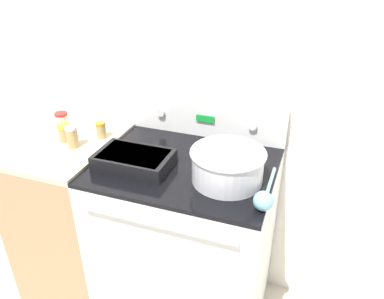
{
  "coord_description": "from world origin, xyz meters",
  "views": [
    {
      "loc": [
        0.49,
        -0.99,
        1.76
      ],
      "look_at": [
        0.02,
        0.33,
        0.99
      ],
      "focal_mm": 35.0,
      "sensor_mm": 36.0,
      "label": 1
    }
  ],
  "objects_px": {
    "spice_jar_white_cap": "(72,137)",
    "spice_jar_yellow_cap": "(65,132)",
    "mixing_bowl": "(228,164)",
    "ladle": "(264,199)",
    "spice_jar_orange_cap": "(101,130)",
    "spice_jar_red_cap": "(62,121)",
    "casserole_dish": "(134,159)"
  },
  "relations": [
    {
      "from": "spice_jar_yellow_cap",
      "to": "casserole_dish",
      "type": "bearing_deg",
      "value": -12.27
    },
    {
      "from": "mixing_bowl",
      "to": "spice_jar_yellow_cap",
      "type": "relative_size",
      "value": 3.67
    },
    {
      "from": "spice_jar_orange_cap",
      "to": "spice_jar_yellow_cap",
      "type": "bearing_deg",
      "value": -151.31
    },
    {
      "from": "casserole_dish",
      "to": "spice_jar_orange_cap",
      "type": "relative_size",
      "value": 3.95
    },
    {
      "from": "spice_jar_orange_cap",
      "to": "spice_jar_red_cap",
      "type": "relative_size",
      "value": 0.88
    },
    {
      "from": "mixing_bowl",
      "to": "spice_jar_red_cap",
      "type": "height_order",
      "value": "mixing_bowl"
    },
    {
      "from": "spice_jar_orange_cap",
      "to": "spice_jar_yellow_cap",
      "type": "xyz_separation_m",
      "value": [
        -0.15,
        -0.08,
        0.0
      ]
    },
    {
      "from": "spice_jar_orange_cap",
      "to": "spice_jar_white_cap",
      "type": "relative_size",
      "value": 0.8
    },
    {
      "from": "casserole_dish",
      "to": "spice_jar_orange_cap",
      "type": "distance_m",
      "value": 0.31
    },
    {
      "from": "mixing_bowl",
      "to": "spice_jar_orange_cap",
      "type": "xyz_separation_m",
      "value": [
        -0.66,
        0.14,
        -0.02
      ]
    },
    {
      "from": "spice_jar_white_cap",
      "to": "spice_jar_yellow_cap",
      "type": "xyz_separation_m",
      "value": [
        -0.07,
        0.04,
        -0.01
      ]
    },
    {
      "from": "casserole_dish",
      "to": "ladle",
      "type": "distance_m",
      "value": 0.57
    },
    {
      "from": "spice_jar_red_cap",
      "to": "spice_jar_orange_cap",
      "type": "bearing_deg",
      "value": -3.27
    },
    {
      "from": "ladle",
      "to": "spice_jar_white_cap",
      "type": "distance_m",
      "value": 0.91
    },
    {
      "from": "mixing_bowl",
      "to": "spice_jar_orange_cap",
      "type": "height_order",
      "value": "mixing_bowl"
    },
    {
      "from": "ladle",
      "to": "spice_jar_red_cap",
      "type": "relative_size",
      "value": 3.49
    },
    {
      "from": "spice_jar_white_cap",
      "to": "spice_jar_yellow_cap",
      "type": "distance_m",
      "value": 0.09
    },
    {
      "from": "spice_jar_orange_cap",
      "to": "spice_jar_white_cap",
      "type": "height_order",
      "value": "spice_jar_white_cap"
    },
    {
      "from": "ladle",
      "to": "spice_jar_orange_cap",
      "type": "distance_m",
      "value": 0.87
    },
    {
      "from": "spice_jar_orange_cap",
      "to": "spice_jar_yellow_cap",
      "type": "relative_size",
      "value": 0.98
    },
    {
      "from": "ladle",
      "to": "spice_jar_orange_cap",
      "type": "relative_size",
      "value": 3.96
    },
    {
      "from": "spice_jar_yellow_cap",
      "to": "spice_jar_orange_cap",
      "type": "bearing_deg",
      "value": 28.69
    },
    {
      "from": "spice_jar_yellow_cap",
      "to": "ladle",
      "type": "bearing_deg",
      "value": -10.59
    },
    {
      "from": "ladle",
      "to": "spice_jar_orange_cap",
      "type": "bearing_deg",
      "value": 162.39
    },
    {
      "from": "ladle",
      "to": "spice_jar_white_cap",
      "type": "relative_size",
      "value": 3.15
    },
    {
      "from": "mixing_bowl",
      "to": "spice_jar_white_cap",
      "type": "distance_m",
      "value": 0.73
    },
    {
      "from": "mixing_bowl",
      "to": "ladle",
      "type": "relative_size",
      "value": 0.94
    },
    {
      "from": "mixing_bowl",
      "to": "ladle",
      "type": "bearing_deg",
      "value": -36.03
    },
    {
      "from": "spice_jar_orange_cap",
      "to": "spice_jar_yellow_cap",
      "type": "height_order",
      "value": "spice_jar_yellow_cap"
    },
    {
      "from": "mixing_bowl",
      "to": "ladle",
      "type": "xyz_separation_m",
      "value": [
        0.17,
        -0.12,
        -0.04
      ]
    },
    {
      "from": "mixing_bowl",
      "to": "spice_jar_yellow_cap",
      "type": "distance_m",
      "value": 0.81
    },
    {
      "from": "spice_jar_orange_cap",
      "to": "spice_jar_yellow_cap",
      "type": "distance_m",
      "value": 0.17
    }
  ]
}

